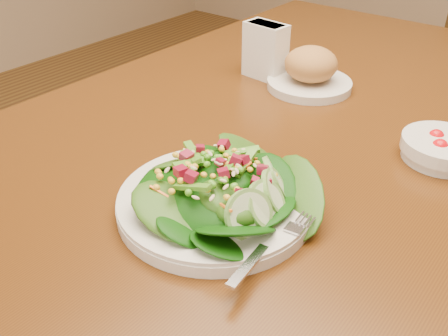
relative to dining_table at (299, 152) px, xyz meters
The scene contains 5 objects.
dining_table is the anchor object (origin of this frame).
salad_plate 0.39m from the dining_table, 77.28° to the right, with size 0.28×0.27×0.08m.
bread_plate 0.17m from the dining_table, 114.54° to the left, with size 0.18×0.18×0.09m.
tomato_bowl 0.30m from the dining_table, ahead, with size 0.13×0.13×0.04m.
napkin_holder 0.24m from the dining_table, 151.49° to the left, with size 0.10×0.06×0.12m.
Camera 1 is at (0.43, -0.79, 1.17)m, focal length 40.00 mm.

